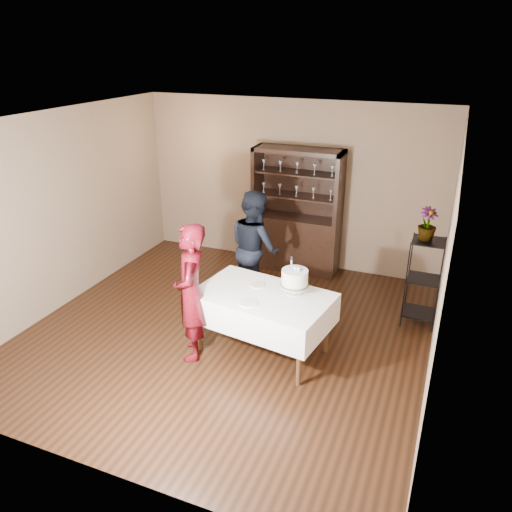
# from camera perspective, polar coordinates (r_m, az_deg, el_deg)

# --- Properties ---
(floor) EXTENTS (5.00, 5.00, 0.00)m
(floor) POSITION_cam_1_polar(r_m,az_deg,el_deg) (6.62, -3.31, -8.65)
(floor) COLOR black
(floor) RESTS_ON ground
(ceiling) EXTENTS (5.00, 5.00, 0.00)m
(ceiling) POSITION_cam_1_polar(r_m,az_deg,el_deg) (5.67, -3.96, 15.15)
(ceiling) COLOR silver
(ceiling) RESTS_ON back_wall
(back_wall) EXTENTS (5.00, 0.02, 2.70)m
(back_wall) POSITION_cam_1_polar(r_m,az_deg,el_deg) (8.22, 3.97, 8.16)
(back_wall) COLOR #74634B
(back_wall) RESTS_ON floor
(wall_left) EXTENTS (0.02, 5.00, 2.70)m
(wall_left) POSITION_cam_1_polar(r_m,az_deg,el_deg) (7.39, -21.45, 4.79)
(wall_left) COLOR #74634B
(wall_left) RESTS_ON floor
(wall_right) EXTENTS (0.02, 5.00, 2.70)m
(wall_right) POSITION_cam_1_polar(r_m,az_deg,el_deg) (5.49, 20.70, -1.39)
(wall_right) COLOR #74634B
(wall_right) RESTS_ON floor
(china_hutch) EXTENTS (1.40, 0.48, 2.00)m
(china_hutch) POSITION_cam_1_polar(r_m,az_deg,el_deg) (8.15, 4.62, 2.93)
(china_hutch) COLOR black
(china_hutch) RESTS_ON floor
(plant_etagere) EXTENTS (0.42, 0.42, 1.20)m
(plant_etagere) POSITION_cam_1_polar(r_m,az_deg,el_deg) (6.87, 18.58, -2.48)
(plant_etagere) COLOR black
(plant_etagere) RESTS_ON floor
(cake_table) EXTENTS (1.70, 1.20, 0.78)m
(cake_table) POSITION_cam_1_polar(r_m,az_deg,el_deg) (5.94, 0.79, -5.95)
(cake_table) COLOR white
(cake_table) RESTS_ON floor
(woman) EXTENTS (0.61, 0.72, 1.67)m
(woman) POSITION_cam_1_polar(r_m,az_deg,el_deg) (5.82, -7.43, -4.16)
(woman) COLOR #38050B
(woman) RESTS_ON floor
(man) EXTENTS (1.02, 1.01, 1.66)m
(man) POSITION_cam_1_polar(r_m,az_deg,el_deg) (7.02, -0.13, 1.00)
(man) COLOR black
(man) RESTS_ON floor
(cake) EXTENTS (0.38, 0.38, 0.47)m
(cake) POSITION_cam_1_polar(r_m,az_deg,el_deg) (5.79, 4.44, -2.62)
(cake) COLOR silver
(cake) RESTS_ON cake_table
(plate_near) EXTENTS (0.23, 0.23, 0.01)m
(plate_near) POSITION_cam_1_polar(r_m,az_deg,el_deg) (5.65, -0.90, -5.35)
(plate_near) COLOR silver
(plate_near) RESTS_ON cake_table
(plate_far) EXTENTS (0.24, 0.24, 0.01)m
(plate_far) POSITION_cam_1_polar(r_m,az_deg,el_deg) (6.04, 0.17, -3.35)
(plate_far) COLOR silver
(plate_far) RESTS_ON cake_table
(potted_plant) EXTENTS (0.33, 0.33, 0.42)m
(potted_plant) POSITION_cam_1_polar(r_m,az_deg,el_deg) (6.62, 19.00, 3.49)
(potted_plant) COLOR #436731
(potted_plant) RESTS_ON plant_etagere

